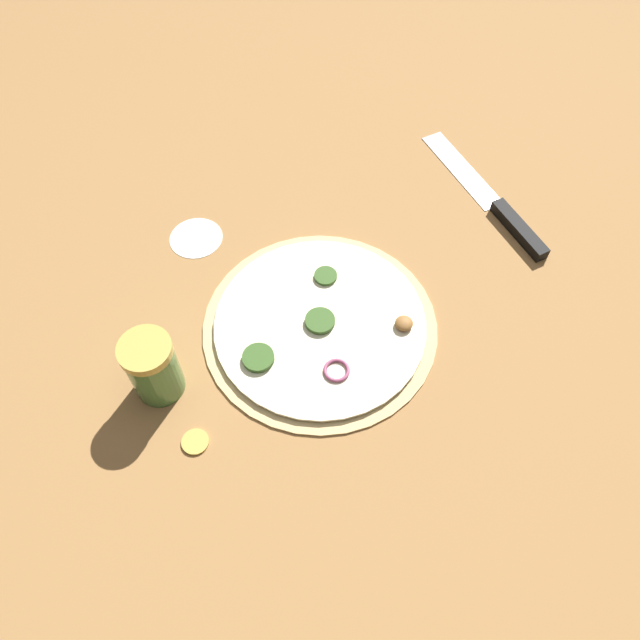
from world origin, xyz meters
TOP-DOWN VIEW (x-y plane):
  - ground_plane at (0.00, 0.00)m, footprint 3.00×3.00m
  - pizza at (0.00, -0.00)m, footprint 0.32×0.32m
  - knife at (0.12, 0.32)m, footprint 0.27×0.17m
  - spice_jar at (-0.12, -0.19)m, footprint 0.06×0.06m
  - loose_cap at (-0.03, -0.22)m, footprint 0.03×0.03m
  - flour_patch at (-0.24, 0.03)m, footprint 0.08×0.08m

SIDE VIEW (x-z plane):
  - ground_plane at x=0.00m, z-range 0.00..0.00m
  - flour_patch at x=-0.24m, z-range 0.00..0.00m
  - loose_cap at x=-0.03m, z-range 0.00..0.01m
  - pizza at x=0.00m, z-range -0.01..0.02m
  - knife at x=0.12m, z-range 0.00..0.02m
  - spice_jar at x=-0.12m, z-range 0.00..0.10m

